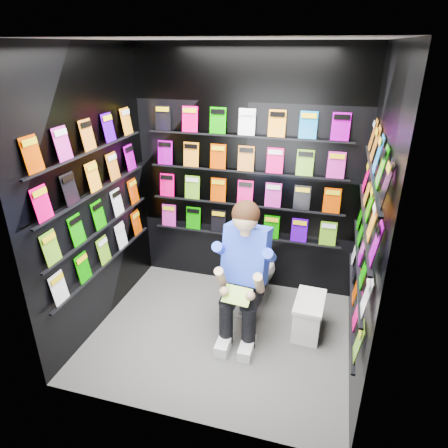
# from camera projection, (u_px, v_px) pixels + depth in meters

# --- Properties ---
(floor) EXTENTS (2.40, 2.40, 0.00)m
(floor) POSITION_uv_depth(u_px,v_px,m) (220.00, 334.00, 3.87)
(floor) COLOR #585856
(floor) RESTS_ON ground
(ceiling) EXTENTS (2.40, 2.40, 0.00)m
(ceiling) POSITION_uv_depth(u_px,v_px,m) (219.00, 39.00, 2.79)
(ceiling) COLOR white
(ceiling) RESTS_ON floor
(wall_back) EXTENTS (2.40, 0.04, 2.60)m
(wall_back) POSITION_uv_depth(u_px,v_px,m) (246.00, 175.00, 4.21)
(wall_back) COLOR black
(wall_back) RESTS_ON floor
(wall_front) EXTENTS (2.40, 0.04, 2.60)m
(wall_front) POSITION_uv_depth(u_px,v_px,m) (174.00, 270.00, 2.45)
(wall_front) COLOR black
(wall_front) RESTS_ON floor
(wall_left) EXTENTS (0.04, 2.00, 2.60)m
(wall_left) POSITION_uv_depth(u_px,v_px,m) (93.00, 196.00, 3.63)
(wall_left) COLOR black
(wall_left) RESTS_ON floor
(wall_right) EXTENTS (0.04, 2.00, 2.60)m
(wall_right) POSITION_uv_depth(u_px,v_px,m) (371.00, 227.00, 3.03)
(wall_right) COLOR black
(wall_right) RESTS_ON floor
(comics_back) EXTENTS (2.10, 0.06, 1.37)m
(comics_back) POSITION_uv_depth(u_px,v_px,m) (246.00, 176.00, 4.18)
(comics_back) COLOR #EF0065
(comics_back) RESTS_ON wall_back
(comics_left) EXTENTS (0.06, 1.70, 1.37)m
(comics_left) POSITION_uv_depth(u_px,v_px,m) (96.00, 196.00, 3.62)
(comics_left) COLOR #EF0065
(comics_left) RESTS_ON wall_left
(comics_right) EXTENTS (0.06, 1.70, 1.37)m
(comics_right) POSITION_uv_depth(u_px,v_px,m) (367.00, 225.00, 3.04)
(comics_right) COLOR #EF0065
(comics_right) RESTS_ON wall_right
(toilet) EXTENTS (0.50, 0.79, 0.73)m
(toilet) POSITION_uv_depth(u_px,v_px,m) (254.00, 274.00, 4.18)
(toilet) COLOR white
(toilet) RESTS_ON floor
(longbox) EXTENTS (0.27, 0.46, 0.33)m
(longbox) POSITION_uv_depth(u_px,v_px,m) (308.00, 317.00, 3.84)
(longbox) COLOR white
(longbox) RESTS_ON floor
(longbox_lid) EXTENTS (0.29, 0.48, 0.03)m
(longbox_lid) POSITION_uv_depth(u_px,v_px,m) (310.00, 301.00, 3.76)
(longbox_lid) COLOR white
(longbox_lid) RESTS_ON longbox
(reader) EXTENTS (0.64, 0.87, 1.49)m
(reader) POSITION_uv_depth(u_px,v_px,m) (247.00, 255.00, 3.67)
(reader) COLOR blue
(reader) RESTS_ON toilet
(held_comic) EXTENTS (0.26, 0.17, 0.10)m
(held_comic) POSITION_uv_depth(u_px,v_px,m) (237.00, 295.00, 3.45)
(held_comic) COLOR green
(held_comic) RESTS_ON reader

